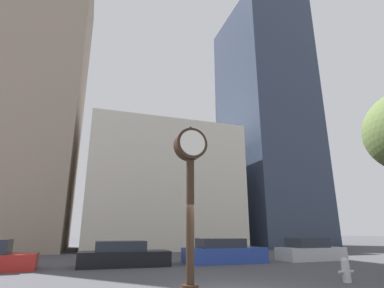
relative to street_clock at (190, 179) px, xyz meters
The scene contains 8 objects.
building_tall_tower 28.02m from the street_clock, 113.11° to the left, with size 10.18×12.00×30.52m.
building_storefront_row 23.84m from the street_clock, 80.19° to the left, with size 15.12×12.00×12.34m.
building_glass_modern 31.99m from the street_clock, 52.30° to the left, with size 8.89×12.00×31.51m.
street_clock is the anchor object (origin of this frame).
car_black 8.07m from the street_clock, 98.61° to the left, with size 4.56×1.89×1.24m.
car_blue 9.10m from the street_clock, 59.28° to the left, with size 4.61×1.86×1.32m.
car_silver 12.70m from the street_clock, 35.40° to the left, with size 4.02×1.83×1.31m.
fire_hydrant_near 6.44m from the street_clock, ahead, with size 0.63×0.27×0.82m.
Camera 1 is at (-3.93, -8.32, 1.71)m, focal length 28.00 mm.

